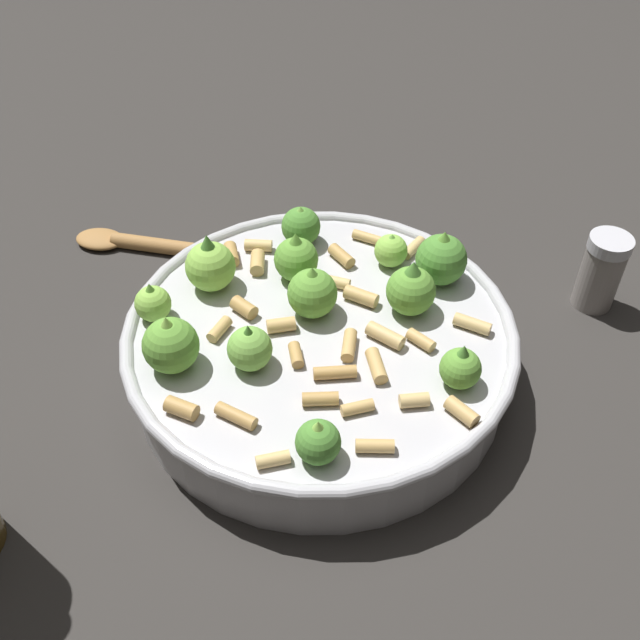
% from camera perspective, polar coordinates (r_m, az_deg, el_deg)
% --- Properties ---
extents(ground_plane, '(2.40, 2.40, 0.00)m').
position_cam_1_polar(ground_plane, '(0.65, -0.00, -4.22)').
color(ground_plane, '#2D2B28').
extents(cooking_pan, '(0.33, 0.33, 0.11)m').
position_cam_1_polar(cooking_pan, '(0.62, -0.07, -1.75)').
color(cooking_pan, '#B7B7BC').
rests_on(cooking_pan, ground).
extents(pepper_shaker, '(0.04, 0.04, 0.08)m').
position_cam_1_polar(pepper_shaker, '(0.73, 21.17, 3.58)').
color(pepper_shaker, gray).
rests_on(pepper_shaker, ground).
extents(wooden_spoon, '(0.22, 0.14, 0.02)m').
position_cam_1_polar(wooden_spoon, '(0.78, -11.80, 5.59)').
color(wooden_spoon, '#9E703D').
rests_on(wooden_spoon, ground).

